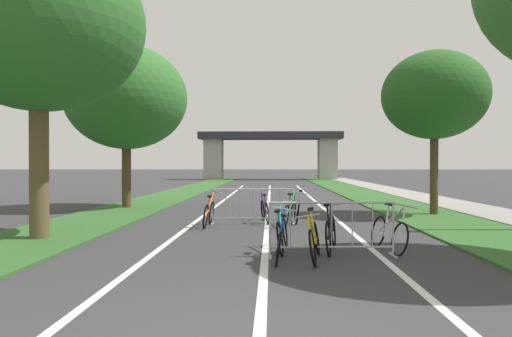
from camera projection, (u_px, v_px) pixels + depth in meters
grass_verge_left at (182, 192)px, 27.94m from camera, size 2.80×58.22×0.05m
grass_verge_right at (358, 193)px, 27.57m from camera, size 2.80×58.22×0.05m
sidewalk_path_right at (400, 193)px, 27.49m from camera, size 2.28×58.22×0.08m
lane_stripe_center at (269, 203)px, 20.78m from camera, size 0.14×33.68×0.01m
lane_stripe_right_lane at (317, 203)px, 20.71m from camera, size 0.14×33.68×0.01m
lane_stripe_left_lane at (221, 202)px, 20.86m from camera, size 0.14×33.68×0.01m
overpass_bridge at (270, 148)px, 52.00m from camera, size 16.24×3.59×5.41m
tree_left_maple_mid at (38, 23)px, 10.52m from camera, size 4.87×4.87×7.14m
tree_left_oak_near at (126, 98)px, 18.11m from camera, size 4.83×4.83×6.48m
tree_right_oak_mid at (434, 95)px, 15.60m from camera, size 3.57×3.57×5.66m
crowd_barrier_nearest at (332, 229)px, 8.68m from camera, size 2.45×0.58×1.05m
crowd_barrier_second at (253, 206)px, 13.33m from camera, size 2.45×0.56×1.05m
bicycle_green_0 at (290, 213)px, 12.75m from camera, size 0.67×1.66×1.00m
bicycle_purple_1 at (265, 210)px, 13.78m from camera, size 0.52×1.63×0.98m
bicycle_yellow_2 at (314, 240)px, 8.31m from camera, size 0.58×1.69×0.95m
bicycle_silver_3 at (298, 210)px, 13.79m from camera, size 0.43×1.66×0.98m
bicycle_white_4 at (389, 233)px, 9.16m from camera, size 0.67×1.73×1.03m
bicycle_black_5 at (331, 233)px, 9.12m from camera, size 0.51×1.71×1.00m
bicycle_blue_6 at (279, 241)px, 8.29m from camera, size 0.47×1.56×0.95m
bicycle_teal_7 at (282, 232)px, 9.20m from camera, size 0.52×1.71×1.00m
bicycle_orange_8 at (209, 213)px, 12.86m from camera, size 0.54×1.69×0.99m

